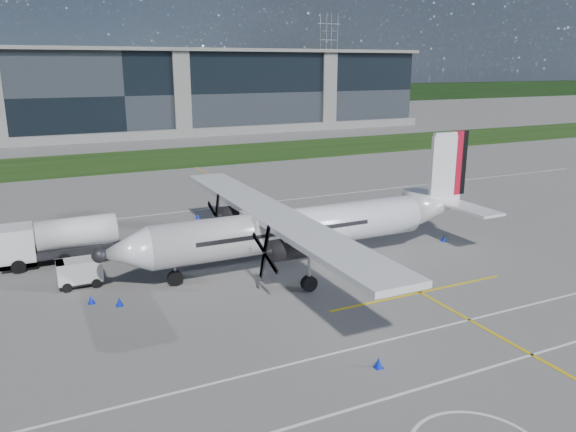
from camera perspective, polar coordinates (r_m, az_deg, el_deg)
name	(u,v)px	position (r m, az deg, el deg)	size (l,w,h in m)	color
ground	(171,168)	(73.05, -11.81, 4.78)	(400.00, 400.00, 0.00)	#64625F
grass_strip	(157,159)	(80.74, -13.20, 5.69)	(400.00, 18.00, 0.04)	#18350E
terminal_building	(115,94)	(111.33, -17.16, 11.80)	(120.00, 20.00, 15.00)	black
tree_line	(82,100)	(171.03, -20.22, 10.99)	(400.00, 6.00, 6.00)	black
pylon_east	(328,58)	(206.78, 4.13, 15.75)	(9.00, 4.60, 30.00)	gray
yellow_taxiway_centerline	(297,224)	(46.39, 0.93, -0.80)	(0.20, 70.00, 0.01)	yellow
white_lane_line	(482,370)	(26.50, 19.11, -14.55)	(90.00, 0.15, 0.01)	white
turboprop_aircraft	(306,204)	(36.10, 1.86, 1.23)	(26.23, 27.20, 8.16)	white
fuel_tanker_truck	(51,242)	(40.12, -22.97, -2.44)	(7.83, 2.54, 2.93)	silver
baggage_tug	(80,273)	(35.64, -20.40, -5.43)	(2.70, 1.62, 1.62)	silver
ground_crew_person	(177,238)	(40.14, -11.20, -2.25)	(0.78, 0.56, 1.91)	#F25907
safety_cone_tail	(444,238)	(43.39, 15.52, -2.18)	(0.36, 0.36, 0.50)	#0B21BF
safety_cone_fwd	(91,299)	(33.08, -19.36, -7.98)	(0.36, 0.36, 0.50)	#0B21BF
safety_cone_nose_port	(119,302)	(32.31, -16.76, -8.32)	(0.36, 0.36, 0.50)	#0B21BF
safety_cone_portwing	(379,362)	(25.48, 9.19, -14.48)	(0.36, 0.36, 0.50)	#0B21BF
safety_cone_stbdwing	(198,216)	(48.55, -9.16, 0.03)	(0.36, 0.36, 0.50)	#0B21BF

